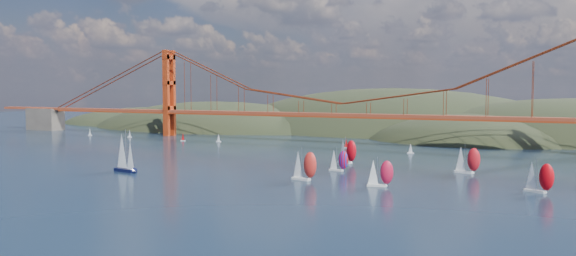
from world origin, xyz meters
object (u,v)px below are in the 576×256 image
at_px(racer_0, 304,165).
at_px(racer_5, 347,151).
at_px(racer_2, 539,177).
at_px(racer_3, 467,160).
at_px(racer_1, 380,173).
at_px(sloop_navy, 124,153).
at_px(racer_rwb, 338,160).

xyz_separation_m(racer_0, racer_5, (-3.70, 46.23, 0.01)).
height_order(racer_2, racer_3, racer_3).
height_order(racer_0, racer_1, racer_0).
bearing_deg(racer_3, racer_2, -37.38).
bearing_deg(racer_1, racer_5, 109.74).
relative_size(sloop_navy, racer_5, 1.43).
distance_m(sloop_navy, racer_rwb, 76.72).
height_order(racer_0, racer_2, racer_0).
relative_size(racer_2, racer_rwb, 1.14).
distance_m(racer_3, racer_5, 47.71).
height_order(sloop_navy, racer_rwb, sloop_navy).
bearing_deg(racer_0, racer_1, 10.09).
xyz_separation_m(racer_3, racer_rwb, (-41.92, -16.13, -0.87)).
height_order(racer_0, racer_5, racer_5).
bearing_deg(racer_1, sloop_navy, 175.30).
bearing_deg(racer_3, racer_5, -174.81).
bearing_deg(racer_0, racer_5, 104.41).
xyz_separation_m(sloop_navy, racer_2, (134.06, 24.06, -2.14)).
relative_size(sloop_navy, racer_0, 1.43).
distance_m(sloop_navy, racer_3, 121.33).
distance_m(racer_2, racer_3, 38.37).
height_order(racer_0, racer_rwb, racer_0).
relative_size(sloop_navy, racer_1, 1.68).
bearing_deg(racer_3, racer_1, -102.19).
distance_m(sloop_navy, racer_0, 66.59).
bearing_deg(racer_5, racer_rwb, -51.73).
bearing_deg(racer_2, racer_5, 177.74).
distance_m(racer_3, racer_rwb, 44.92).
bearing_deg(racer_rwb, racer_1, -39.54).
xyz_separation_m(racer_1, racer_3, (18.15, 40.50, 0.63)).
xyz_separation_m(racer_0, racer_1, (25.53, 0.12, -0.77)).
relative_size(racer_3, racer_5, 0.97).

